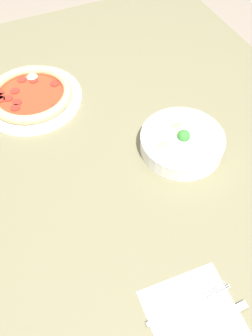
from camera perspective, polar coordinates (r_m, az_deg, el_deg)
name	(u,v)px	position (r m, az deg, el deg)	size (l,w,h in m)	color
ground_plane	(122,255)	(1.65, -0.59, -13.07)	(8.00, 8.00, 0.00)	gray
dining_table	(120,153)	(1.07, -0.88, 2.28)	(1.29, 1.10, 0.78)	#706B4C
pizza	(31,95)	(1.11, -14.30, 10.67)	(0.29, 0.29, 0.04)	white
bowl	(182,141)	(0.95, 8.55, 4.07)	(0.21, 0.21, 0.07)	white
napkin	(194,317)	(0.77, 10.36, -21.49)	(0.18, 0.18, 0.00)	white
fork	(187,305)	(0.77, 9.27, -19.88)	(0.02, 0.18, 0.00)	silver
knife	(196,330)	(0.76, 10.65, -23.07)	(0.02, 0.21, 0.01)	silver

